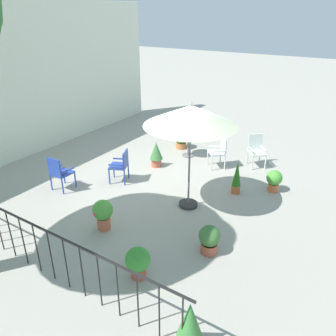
# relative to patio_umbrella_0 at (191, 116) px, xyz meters

# --- Properties ---
(ground_plane) EXTENTS (60.00, 60.00, 0.00)m
(ground_plane) POSITION_rel_patio_umbrella_0_xyz_m (0.26, 0.95, -2.20)
(ground_plane) COLOR #9E9B8F
(villa_facade) EXTENTS (11.31, 0.30, 4.54)m
(villa_facade) POSITION_rel_patio_umbrella_0_xyz_m (0.26, 5.93, 0.07)
(villa_facade) COLOR silver
(villa_facade) RESTS_ON ground
(terrace_railing) EXTENTS (0.03, 5.85, 1.01)m
(terrace_railing) POSITION_rel_patio_umbrella_0_xyz_m (-3.35, 0.95, -1.52)
(terrace_railing) COLOR black
(terrace_railing) RESTS_ON ground
(patio_umbrella_0) EXTENTS (2.04, 2.04, 2.50)m
(patio_umbrella_0) POSITION_rel_patio_umbrella_0_xyz_m (0.00, 0.00, 0.00)
(patio_umbrella_0) COLOR #2D2D2D
(patio_umbrella_0) RESTS_ON ground
(cafe_table_0) EXTENTS (0.70, 0.70, 0.73)m
(cafe_table_0) POSITION_rel_patio_umbrella_0_xyz_m (2.65, 1.50, -1.69)
(cafe_table_0) COLOR white
(cafe_table_0) RESTS_ON ground
(patio_chair_0) EXTENTS (0.48, 0.46, 0.93)m
(patio_chair_0) POSITION_rel_patio_umbrella_0_xyz_m (-1.08, 3.15, -1.67)
(patio_chair_0) COLOR #253FA0
(patio_chair_0) RESTS_ON ground
(patio_chair_1) EXTENTS (0.65, 0.64, 0.94)m
(patio_chair_1) POSITION_rel_patio_umbrella_0_xyz_m (3.10, -0.53, -1.68)
(patio_chair_1) COLOR silver
(patio_chair_1) RESTS_ON ground
(patio_chair_2) EXTENTS (0.60, 0.60, 0.89)m
(patio_chair_2) POSITION_rel_patio_umbrella_0_xyz_m (0.14, 2.13, -1.68)
(patio_chair_2) COLOR #263E92
(patio_chair_2) RESTS_ON ground
(patio_chair_3) EXTENTS (0.63, 0.63, 0.90)m
(patio_chair_3) POSITION_rel_patio_umbrella_0_xyz_m (2.40, 0.33, -1.67)
(patio_chair_3) COLOR silver
(patio_chair_3) RESTS_ON ground
(potted_plant_0) EXTENTS (0.41, 0.41, 0.59)m
(potted_plant_0) POSITION_rel_patio_umbrella_0_xyz_m (-1.28, -1.17, -1.88)
(potted_plant_0) COLOR #A5533C
(potted_plant_0) RESTS_ON ground
(potted_plant_1) EXTENTS (0.47, 0.47, 0.64)m
(potted_plant_1) POSITION_rel_patio_umbrella_0_xyz_m (3.09, 2.02, -1.85)
(potted_plant_1) COLOR #C1743F
(potted_plant_1) RESTS_ON ground
(potted_plant_2) EXTENTS (0.44, 0.44, 0.60)m
(potted_plant_2) POSITION_rel_patio_umbrella_0_xyz_m (-2.53, -0.43, -1.86)
(potted_plant_2) COLOR #AD4E3A
(potted_plant_2) RESTS_ON ground
(potted_plant_3) EXTENTS (0.38, 0.38, 0.76)m
(potted_plant_3) POSITION_rel_patio_umbrella_0_xyz_m (1.45, 1.91, -1.79)
(potted_plant_3) COLOR #BC5942
(potted_plant_3) RESTS_ON ground
(potted_plant_4) EXTENTS (0.22, 0.22, 0.87)m
(potted_plant_4) POSITION_rel_patio_umbrella_0_xyz_m (1.19, -0.71, -1.77)
(potted_plant_4) COLOR #B05B31
(potted_plant_4) RESTS_ON ground
(potted_plant_5) EXTENTS (0.40, 0.40, 0.57)m
(potted_plant_5) POSITION_rel_patio_umbrella_0_xyz_m (1.81, -1.48, -1.88)
(potted_plant_5) COLOR #C9663D
(potted_plant_5) RESTS_ON ground
(potted_plant_6) EXTENTS (0.45, 0.43, 0.68)m
(potted_plant_6) POSITION_rel_patio_umbrella_0_xyz_m (-1.77, 1.05, -1.81)
(potted_plant_6) COLOR #B45F3F
(potted_plant_6) RESTS_ON ground
(potted_plant_7) EXTENTS (0.35, 0.35, 0.83)m
(potted_plant_7) POSITION_rel_patio_umbrella_0_xyz_m (-3.25, -1.85, -1.77)
(potted_plant_7) COLOR #AE4A33
(potted_plant_7) RESTS_ON ground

